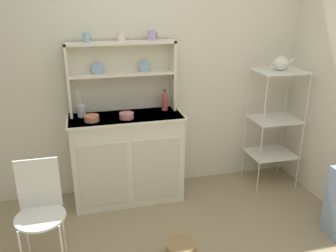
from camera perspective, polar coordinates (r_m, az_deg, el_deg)
The scene contains 14 objects.
wall_back at distance 3.52m, azimuth -3.25°, elevation 8.99°, with size 3.84×0.05×2.50m, color silver.
hutch_cabinet at distance 3.49m, azimuth -6.59°, elevation -5.04°, with size 1.08×0.45×0.88m.
hutch_shelf_unit at distance 3.39m, azimuth -7.54°, elevation 8.84°, with size 1.01×0.18×0.67m.
bakers_rack at distance 3.82m, azimuth 16.97°, elevation 1.76°, with size 0.48×0.39×1.25m.
wire_chair at distance 2.78m, azimuth -20.08°, elevation -11.94°, with size 0.36×0.36×0.85m.
floor_basket at distance 2.92m, azimuth 2.07°, elevation -19.55°, with size 0.24×0.24×0.15m, color #93754C.
cup_sky_0 at distance 3.28m, azimuth -13.06°, elevation 13.84°, with size 0.08×0.06×0.09m.
cup_cream_1 at distance 3.30m, azimuth -7.63°, elevation 14.13°, with size 0.09×0.08×0.08m.
cup_lilac_2 at distance 3.34m, azimuth -2.61°, elevation 14.50°, with size 0.09×0.08×0.09m.
bowl_mixing_large at distance 3.23m, azimuth -12.29°, elevation 1.24°, with size 0.13×0.13×0.05m, color #C67556.
bowl_floral_medium at distance 3.25m, azimuth -6.74°, elevation 1.69°, with size 0.13×0.13×0.05m, color #D17A84.
jam_bottle at distance 3.45m, azimuth -0.55°, elevation 3.99°, with size 0.06×0.06×0.21m.
utensil_jar at distance 3.37m, azimuth -13.87°, elevation 2.43°, with size 0.08×0.08×0.25m.
porcelain_teapot at distance 3.69m, azimuth 17.81°, elevation 9.66°, with size 0.23×0.14×0.16m.
Camera 1 is at (-0.64, -1.77, 1.95)m, focal length 37.56 mm.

